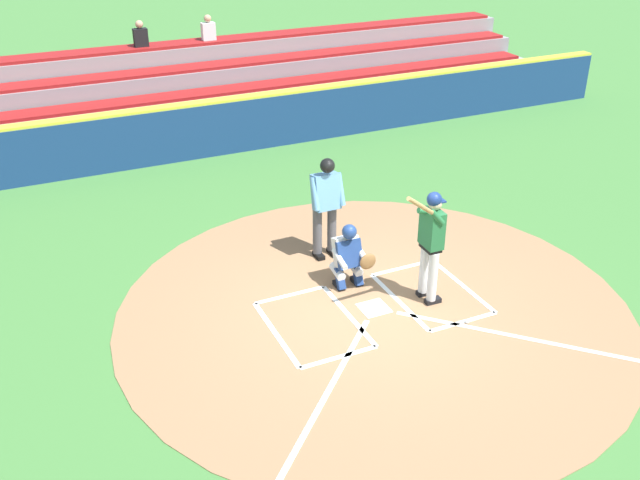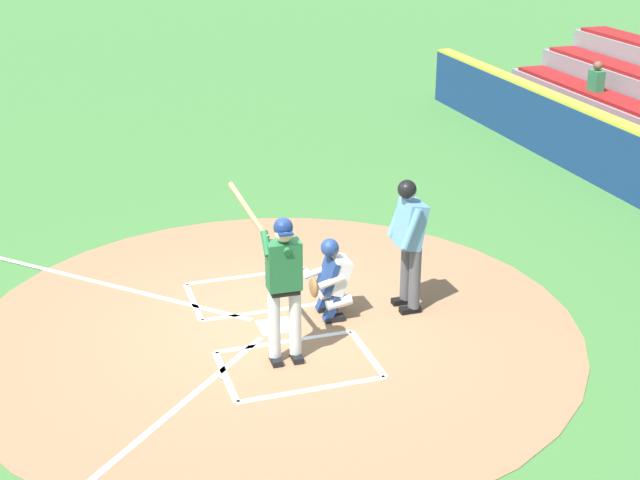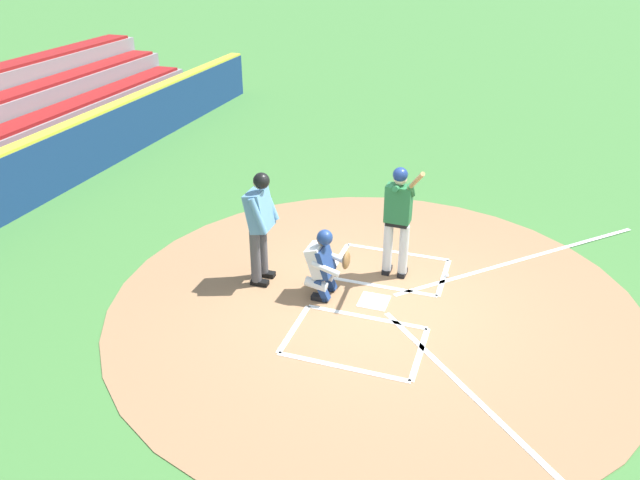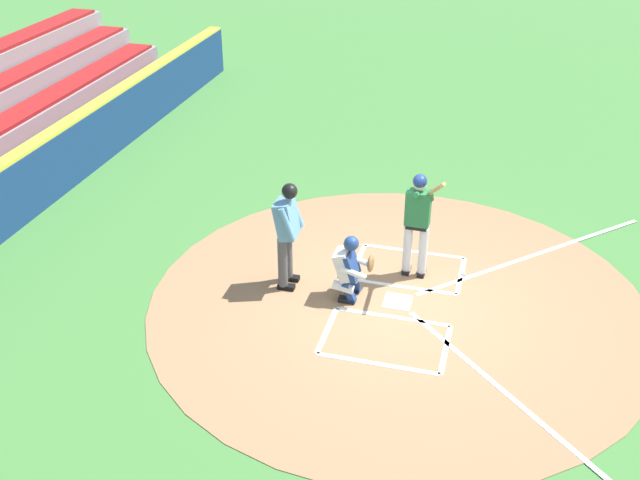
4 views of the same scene
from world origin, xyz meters
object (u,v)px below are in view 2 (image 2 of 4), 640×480
object	(u,v)px
catcher	(331,277)
baseball	(223,377)
batter	(283,279)
plate_umpire	(409,236)

from	to	relation	value
catcher	baseball	world-z (taller)	catcher
batter	baseball	size ratio (longest dim) A/B	28.76
batter	catcher	size ratio (longest dim) A/B	1.88
baseball	plate_umpire	bearing A→B (deg)	-69.29
plate_umpire	baseball	world-z (taller)	plate_umpire
plate_umpire	baseball	distance (m)	3.16
batter	baseball	xyz separation A→B (m)	(-0.21, 0.82, -1.06)
batter	catcher	xyz separation A→B (m)	(0.93, -0.91, -0.51)
catcher	plate_umpire	xyz separation A→B (m)	(-0.08, -1.06, 0.49)
plate_umpire	batter	bearing A→B (deg)	113.15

